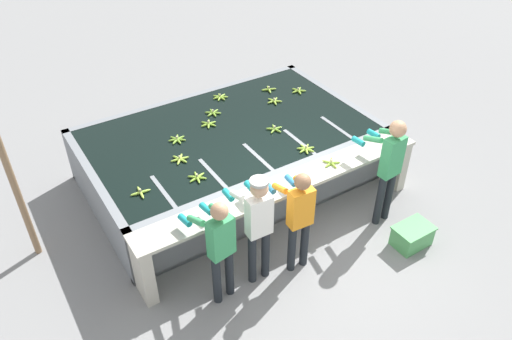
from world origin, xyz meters
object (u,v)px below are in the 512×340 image
Objects in this scene: worker_1 at (258,220)px; banana_bunch_floating_4 at (141,192)px; banana_bunch_floating_10 at (180,159)px; banana_bunch_floating_6 at (177,139)px; crate at (412,236)px; worker_2 at (299,213)px; banana_bunch_floating_11 at (275,129)px; worker_0 at (219,243)px; banana_bunch_floating_9 at (209,124)px; banana_bunch_floating_7 at (269,89)px; support_post_left at (5,160)px; banana_bunch_floating_1 at (274,101)px; banana_bunch_floating_5 at (298,91)px; banana_bunch_ledge_0 at (331,163)px; banana_bunch_floating_3 at (197,177)px; worker_3 at (389,162)px; banana_bunch_floating_2 at (220,97)px; knife_0 at (256,202)px; banana_bunch_floating_0 at (213,113)px; banana_bunch_floating_8 at (306,149)px.

worker_1 reaches higher than banana_bunch_floating_4.
banana_bunch_floating_6 is at bearing 69.04° from banana_bunch_floating_10.
banana_bunch_floating_4 is 0.51× the size of crate.
worker_2 is at bearing -67.57° from banana_bunch_floating_10.
worker_0 is at bearing -138.50° from banana_bunch_floating_11.
banana_bunch_floating_9 is 1.07m from banana_bunch_floating_11.
banana_bunch_floating_7 is 4.60m from support_post_left.
banana_bunch_floating_5 is at bearing 8.47° from banana_bunch_floating_1.
banana_bunch_floating_6 is 1.02× the size of banana_bunch_ledge_0.
banana_bunch_floating_1 is at bearing 30.14° from banana_bunch_floating_3.
banana_bunch_floating_5 and banana_bunch_floating_10 have the same top height.
crate is (1.59, -3.09, -0.78)m from banana_bunch_floating_9.
banana_bunch_floating_11 reaches higher than crate.
banana_bunch_floating_2 is (-0.98, 3.14, -0.11)m from worker_3.
crate is 5.51m from support_post_left.
worker_1 is 2.27m from banana_bunch_floating_6.
banana_bunch_floating_10 is at bearing 106.88° from knife_0.
worker_0 is 5.56× the size of banana_bunch_floating_3.
banana_bunch_floating_6 is 1.00× the size of banana_bunch_floating_10.
worker_2 is 2.44m from banana_bunch_floating_6.
banana_bunch_ledge_0 is at bearing -62.68° from banana_bunch_floating_9.
crate is 0.17× the size of support_post_left.
banana_bunch_floating_0 is at bearing 11.50° from support_post_left.
banana_bunch_floating_5 is 1.38m from banana_bunch_floating_11.
banana_bunch_floating_3 is 1.42m from banana_bunch_floating_9.
banana_bunch_floating_8 is 1.00× the size of banana_bunch_floating_10.
banana_bunch_floating_0 is at bearing 54.54° from banana_bunch_floating_3.
worker_2 is at bearing -36.01° from support_post_left.
support_post_left is (-2.19, 0.79, 0.65)m from banana_bunch_floating_3.
support_post_left is at bearing 158.95° from banana_bunch_ledge_0.
banana_bunch_floating_4 is at bearing 147.39° from crate.
worker_0 is 1.83m from banana_bunch_floating_10.
banana_bunch_floating_2 is 0.91m from banana_bunch_floating_7.
banana_bunch_floating_3 is at bearing -163.73° from banana_bunch_floating_11.
banana_bunch_floating_10 is (-1.72, 0.77, 0.00)m from banana_bunch_floating_8.
banana_bunch_floating_4 is (-0.44, 1.38, 0.02)m from worker_0.
banana_bunch_floating_2 and banana_bunch_floating_7 have the same top height.
banana_bunch_ledge_0 is (0.98, -1.91, 0.00)m from banana_bunch_floating_9.
worker_2 is 2.81m from banana_bunch_floating_0.
banana_bunch_floating_4 is at bearing 171.92° from banana_bunch_floating_8.
banana_bunch_floating_5 is at bearing 25.99° from banana_bunch_floating_3.
knife_0 is (-0.99, -2.74, -0.01)m from banana_bunch_floating_2.
banana_bunch_floating_0 is at bearing 41.36° from banana_bunch_floating_10.
knife_0 is at bearing -32.72° from support_post_left.
worker_0 is 3.93m from banana_bunch_floating_7.
banana_bunch_floating_9 is at bearing 139.36° from banana_bunch_floating_11.
support_post_left is at bearing 173.01° from banana_bunch_floating_10.
banana_bunch_floating_9 is (-0.60, -0.69, 0.00)m from banana_bunch_floating_2.
banana_bunch_floating_10 is 1.63m from banana_bunch_floating_11.
banana_bunch_floating_1 is 3.26m from crate.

